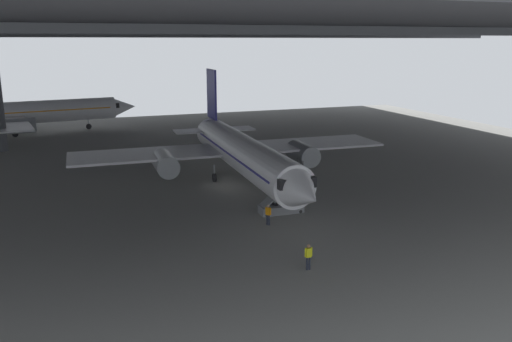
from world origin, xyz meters
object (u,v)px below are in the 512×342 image
(airplane_main, at_px, (242,152))
(crew_worker_near_nose, at_px, (308,255))
(boarding_stairs, at_px, (282,204))
(airplane_distant, at_px, (25,113))
(crew_worker_by_stairs, at_px, (268,213))

(airplane_main, distance_m, crew_worker_near_nose, 21.56)
(airplane_main, bearing_deg, boarding_stairs, -88.43)
(boarding_stairs, bearing_deg, airplane_distant, 113.82)
(boarding_stairs, distance_m, crew_worker_by_stairs, 3.44)
(airplane_main, relative_size, boarding_stairs, 7.70)
(crew_worker_by_stairs, bearing_deg, airplane_distant, 110.68)
(airplane_main, height_order, crew_worker_near_nose, airplane_main)
(crew_worker_near_nose, distance_m, crew_worker_by_stairs, 8.89)
(airplane_main, xyz_separation_m, crew_worker_near_nose, (-2.74, -21.25, -2.37))
(airplane_main, distance_m, crew_worker_by_stairs, 12.79)
(crew_worker_by_stairs, bearing_deg, boarding_stairs, 48.50)
(crew_worker_near_nose, bearing_deg, airplane_main, 82.66)
(crew_worker_near_nose, bearing_deg, crew_worker_by_stairs, 85.28)
(boarding_stairs, bearing_deg, crew_worker_by_stairs, -131.50)
(crew_worker_by_stairs, bearing_deg, crew_worker_near_nose, -94.72)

